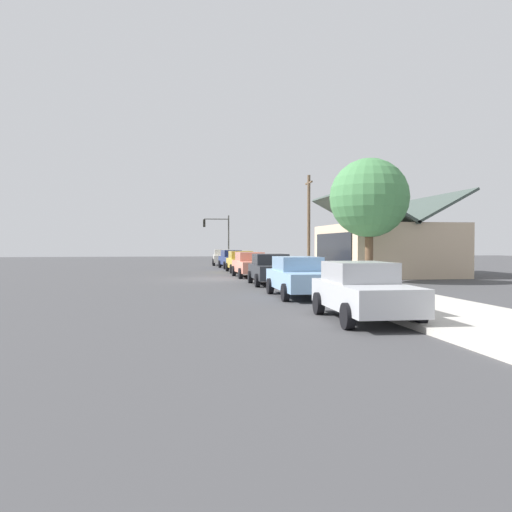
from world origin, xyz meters
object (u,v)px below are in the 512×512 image
shade_tree (369,198)px  traffic_light_main (219,231)px  car_navy (232,259)px  car_silver (363,290)px  car_ivory (223,257)px  car_mustard (241,261)px  car_charcoal (271,269)px  utility_pole_wooden (309,221)px  fire_hydrant_red (316,279)px  car_skyblue (299,276)px  car_coral (250,264)px

shade_tree → traffic_light_main: (-28.18, -5.72, -1.11)m
car_navy → car_silver: bearing=-3.2°
car_navy → car_silver: 31.40m
car_ivory → car_mustard: 13.10m
car_charcoal → utility_pole_wooden: size_ratio=0.59×
car_navy → shade_tree: (18.20, 5.45, 3.78)m
car_ivory → fire_hydrant_red: size_ratio=6.37×
car_silver → fire_hydrant_red: (-9.37, 1.32, -0.32)m
car_skyblue → fire_hydrant_red: 3.31m
car_coral → utility_pole_wooden: size_ratio=0.64×
car_navy → car_skyblue: same height
car_ivory → car_mustard: same height
car_ivory → car_navy: bearing=4.7°
car_coral → traffic_light_main: bearing=178.9°
car_coral → car_skyblue: size_ratio=1.00×
car_mustard → car_silver: same height
car_silver → utility_pole_wooden: bearing=169.7°
traffic_light_main → car_silver: bearing=0.5°
car_navy → car_coral: size_ratio=1.00×
car_silver → utility_pole_wooden: utility_pole_wooden is taller
car_navy → traffic_light_main: (-9.98, -0.28, 2.68)m
car_mustard → car_skyblue: size_ratio=0.97×
car_skyblue → car_silver: 6.44m
shade_tree → utility_pole_wooden: bearing=-179.7°
fire_hydrant_red → shade_tree: bearing=133.3°
car_mustard → car_silver: 25.06m
car_silver → fire_hydrant_red: size_ratio=6.37×
car_ivory → car_coral: (19.10, -0.05, 0.00)m
car_ivory → car_mustard: (13.10, 0.14, 0.00)m
car_coral → car_charcoal: (6.34, 0.13, -0.00)m
car_ivory → shade_tree: shade_tree is taller
car_silver → car_ivory: bearing=-178.2°
car_mustard → fire_hydrant_red: 15.76m
car_silver → car_mustard: bearing=-178.3°
car_ivory → traffic_light_main: (-3.21, -0.12, 2.68)m
car_ivory → fire_hydrant_red: car_ivory is taller
car_charcoal → car_skyblue: bearing=0.5°
utility_pole_wooden → fire_hydrant_red: size_ratio=10.56×
car_coral → car_mustard: bearing=176.9°
utility_pole_wooden → traffic_light_main: bearing=-160.3°
car_navy → car_charcoal: bearing=-3.5°
shade_tree → utility_pole_wooden: (-12.39, -0.06, -0.67)m
car_coral → fire_hydrant_red: 9.82m
car_coral → shade_tree: shade_tree is taller
car_ivory → traffic_light_main: size_ratio=0.87×
car_coral → car_charcoal: size_ratio=1.08×
car_ivory → car_mustard: size_ratio=0.98×
car_skyblue → car_coral: bearing=-179.8°
car_mustard → traffic_light_main: size_ratio=0.89×
shade_tree → car_coral: bearing=-136.1°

